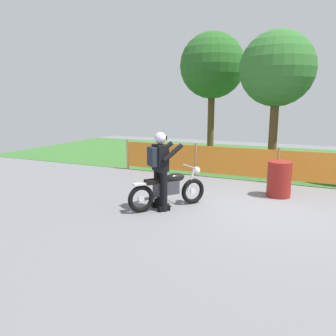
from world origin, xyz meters
TOP-DOWN VIEW (x-y plane):
  - ground at (0.00, 0.00)m, footprint 24.00×24.00m
  - grass_verge at (0.00, 6.43)m, footprint 24.00×7.98m
  - barrier_fence at (0.00, 2.44)m, footprint 10.03×0.08m
  - tree_leftmost at (-3.24, 6.44)m, footprint 2.69×2.69m
  - tree_near_left at (-0.40, 4.26)m, footprint 2.41×2.41m
  - motorcycle_lead at (-1.95, -0.86)m, footprint 1.23×1.56m
  - rider_lead at (-2.08, -1.02)m, footprint 0.73×0.78m
  - oil_drum at (0.18, 1.06)m, footprint 0.58×0.58m

SIDE VIEW (x-z plane):
  - ground at x=0.00m, z-range -0.02..0.00m
  - grass_verge at x=0.00m, z-range 0.00..0.01m
  - motorcycle_lead at x=-1.95m, z-range -0.01..0.88m
  - oil_drum at x=0.18m, z-range 0.00..0.88m
  - barrier_fence at x=0.00m, z-range 0.02..1.07m
  - rider_lead at x=-2.08m, z-range 0.11..1.80m
  - tree_near_left at x=-0.40m, z-range 1.04..5.61m
  - tree_leftmost at x=-3.24m, z-range 1.19..6.30m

